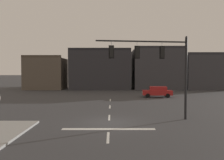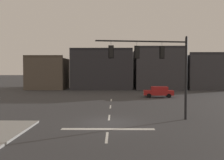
{
  "view_description": "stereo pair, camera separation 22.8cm",
  "coord_description": "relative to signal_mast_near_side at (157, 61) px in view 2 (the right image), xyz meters",
  "views": [
    {
      "loc": [
        0.24,
        -17.98,
        3.99
      ],
      "look_at": [
        0.22,
        4.33,
        3.12
      ],
      "focal_mm": 37.82,
      "sensor_mm": 36.0,
      "label": 1
    },
    {
      "loc": [
        0.46,
        -17.98,
        3.99
      ],
      "look_at": [
        0.22,
        4.33,
        3.12
      ],
      "focal_mm": 37.82,
      "sensor_mm": 36.0,
      "label": 2
    }
  ],
  "objects": [
    {
      "name": "stop_bar_paint",
      "position": [
        -3.9,
        -2.98,
        -4.77
      ],
      "size": [
        6.4,
        0.5,
        0.01
      ],
      "primitive_type": "cube",
      "color": "silver",
      "rests_on": "ground"
    },
    {
      "name": "ground_plane",
      "position": [
        -3.9,
        -0.98,
        -4.78
      ],
      "size": [
        400.0,
        400.0,
        0.0
      ],
      "primitive_type": "plane",
      "color": "#353538"
    },
    {
      "name": "car_lot_nearside",
      "position": [
        3.2,
        16.56,
        -3.92
      ],
      "size": [
        4.55,
        2.17,
        1.61
      ],
      "color": "#A81E1E",
      "rests_on": "ground"
    },
    {
      "name": "signal_mast_near_side",
      "position": [
        0.0,
        0.0,
        0.0
      ],
      "size": [
        7.43,
        1.15,
        6.81
      ],
      "color": "black",
      "rests_on": "ground"
    },
    {
      "name": "lane_centreline",
      "position": [
        -3.9,
        1.02,
        -4.77
      ],
      "size": [
        0.16,
        26.4,
        0.01
      ],
      "color": "silver",
      "rests_on": "ground"
    },
    {
      "name": "building_row",
      "position": [
        0.79,
        34.82,
        -0.87
      ],
      "size": [
        44.05,
        13.31,
        9.08
      ],
      "color": "brown",
      "rests_on": "ground"
    }
  ]
}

